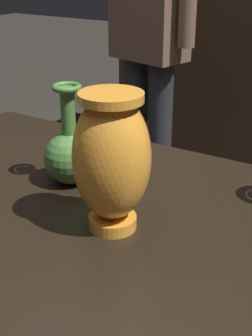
# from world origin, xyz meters

# --- Properties ---
(vase_centerpiece) EXTENTS (0.12, 0.12, 0.22)m
(vase_centerpiece) POSITION_xyz_m (-0.03, -0.03, 0.92)
(vase_centerpiece) COLOR orange
(vase_centerpiece) RESTS_ON display_plinth
(vase_tall_behind) EXTENTS (0.10, 0.10, 0.19)m
(vase_tall_behind) POSITION_xyz_m (-0.18, 0.06, 0.86)
(vase_tall_behind) COLOR #477A38
(vase_tall_behind) RESTS_ON display_plinth
(visitor_near_left) EXTENTS (0.46, 0.25, 1.56)m
(visitor_near_left) POSITION_xyz_m (-0.67, 1.25, 0.91)
(visitor_near_left) COLOR #232328
(visitor_near_left) RESTS_ON ground_plane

